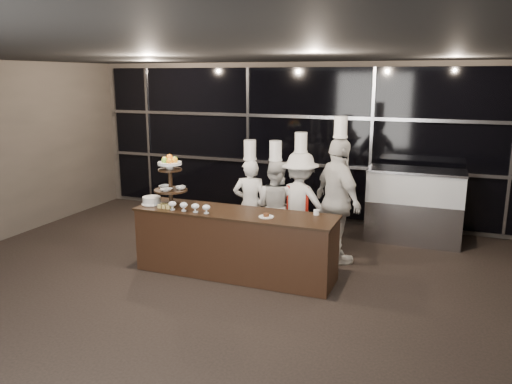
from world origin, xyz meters
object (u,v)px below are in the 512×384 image
at_px(display_case, 415,202).
at_px(chef_c, 300,203).
at_px(layer_cake, 152,200).
at_px(buffet_counter, 235,243).
at_px(display_stand, 170,177).
at_px(chef_d, 338,200).
at_px(chef_a, 250,203).
at_px(chef_b, 275,205).

height_order(display_case, chef_c, chef_c).
bearing_deg(display_case, layer_cake, -144.94).
distance_m(buffet_counter, display_stand, 1.33).
distance_m(buffet_counter, display_case, 3.30).
relative_size(display_stand, layer_cake, 2.48).
bearing_deg(display_case, chef_c, -142.92).
bearing_deg(chef_c, chef_d, -17.04).
xyz_separation_m(buffet_counter, chef_d, (1.23, 0.99, 0.49)).
bearing_deg(chef_d, chef_a, 177.34).
distance_m(display_stand, chef_c, 2.05).
distance_m(chef_a, chef_d, 1.43).
bearing_deg(chef_a, chef_b, 7.33).
distance_m(display_case, chef_a, 2.78).
xyz_separation_m(chef_a, chef_c, (0.78, 0.13, 0.04)).
distance_m(layer_cake, display_case, 4.31).
relative_size(display_stand, chef_c, 0.39).
distance_m(layer_cake, chef_a, 1.57).
distance_m(display_case, chef_c, 2.06).
relative_size(display_stand, chef_d, 0.34).
distance_m(display_stand, chef_d, 2.47).
bearing_deg(display_stand, layer_cake, -170.46).
xyz_separation_m(display_case, chef_d, (-1.00, -1.43, 0.27)).
bearing_deg(chef_c, display_stand, -143.30).
relative_size(chef_a, chef_d, 0.81).
bearing_deg(chef_a, display_case, 29.48).
bearing_deg(buffet_counter, chef_a, 100.37).
bearing_deg(chef_b, display_case, 33.13).
xyz_separation_m(chef_a, chef_b, (0.40, 0.05, -0.02)).
bearing_deg(chef_a, buffet_counter, -79.63).
height_order(buffet_counter, chef_c, chef_c).
bearing_deg(display_stand, chef_b, 42.43).
bearing_deg(chef_b, chef_d, -6.61).
relative_size(chef_b, chef_d, 0.81).
distance_m(chef_b, chef_c, 0.39).
height_order(chef_a, chef_b, chef_b).
xyz_separation_m(display_stand, chef_d, (2.23, 0.99, -0.38)).
relative_size(display_stand, chef_b, 0.42).
height_order(buffet_counter, display_case, display_case).
height_order(buffet_counter, chef_a, chef_a).
relative_size(chef_b, chef_c, 0.93).
bearing_deg(chef_a, layer_cake, -134.98).
height_order(buffet_counter, display_stand, display_stand).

